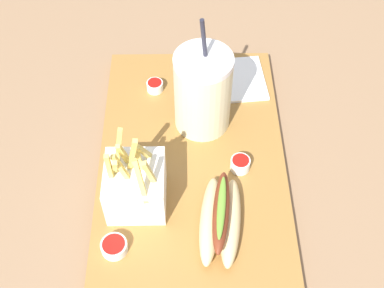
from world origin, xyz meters
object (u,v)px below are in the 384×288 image
fries_basket (135,185)px  ketchup_cup_3 (240,164)px  soda_cup (203,92)px  hot_dog_1 (220,219)px  ketchup_cup_1 (155,86)px  napkin_stack (228,80)px  ketchup_cup_2 (114,246)px

fries_basket → ketchup_cup_3: (0.06, -0.17, -0.03)m
fries_basket → ketchup_cup_3: size_ratio=5.03×
soda_cup → hot_dog_1: size_ratio=1.41×
ketchup_cup_1 → napkin_stack: (0.02, -0.14, -0.01)m
fries_basket → ketchup_cup_1: (0.24, -0.02, -0.03)m
ketchup_cup_2 → napkin_stack: (0.34, -0.19, -0.01)m
ketchup_cup_1 → napkin_stack: 0.14m
ketchup_cup_1 → ketchup_cup_2: (-0.32, 0.05, -0.00)m
ketchup_cup_2 → napkin_stack: bearing=-28.5°
ketchup_cup_3 → hot_dog_1: bearing=160.4°
fries_basket → ketchup_cup_1: 0.24m
ketchup_cup_1 → soda_cup: bearing=-132.3°
hot_dog_1 → soda_cup: bearing=5.8°
hot_dog_1 → ketchup_cup_1: bearing=20.4°
ketchup_cup_2 → napkin_stack: 0.39m
fries_basket → napkin_stack: size_ratio=1.18×
fries_basket → hot_dog_1: fries_basket is taller
ketchup_cup_3 → napkin_stack: (0.20, 0.01, -0.01)m
fries_basket → ketchup_cup_1: size_ratio=5.37×
hot_dog_1 → ketchup_cup_2: (-0.04, 0.16, -0.01)m
soda_cup → ketchup_cup_1: size_ratio=7.26×
hot_dog_1 → ketchup_cup_3: hot_dog_1 is taller
ketchup_cup_3 → ketchup_cup_2: bearing=126.4°
ketchup_cup_2 → ketchup_cup_3: (0.14, -0.20, 0.00)m
soda_cup → ketchup_cup_2: soda_cup is taller
soda_cup → ketchup_cup_1: 0.13m
hot_dog_1 → ketchup_cup_3: 0.11m
ketchup_cup_2 → hot_dog_1: bearing=-77.1°
soda_cup → fries_basket: 0.20m
ketchup_cup_3 → napkin_stack: ketchup_cup_3 is taller
ketchup_cup_2 → soda_cup: bearing=-28.8°
soda_cup → ketchup_cup_3: 0.13m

